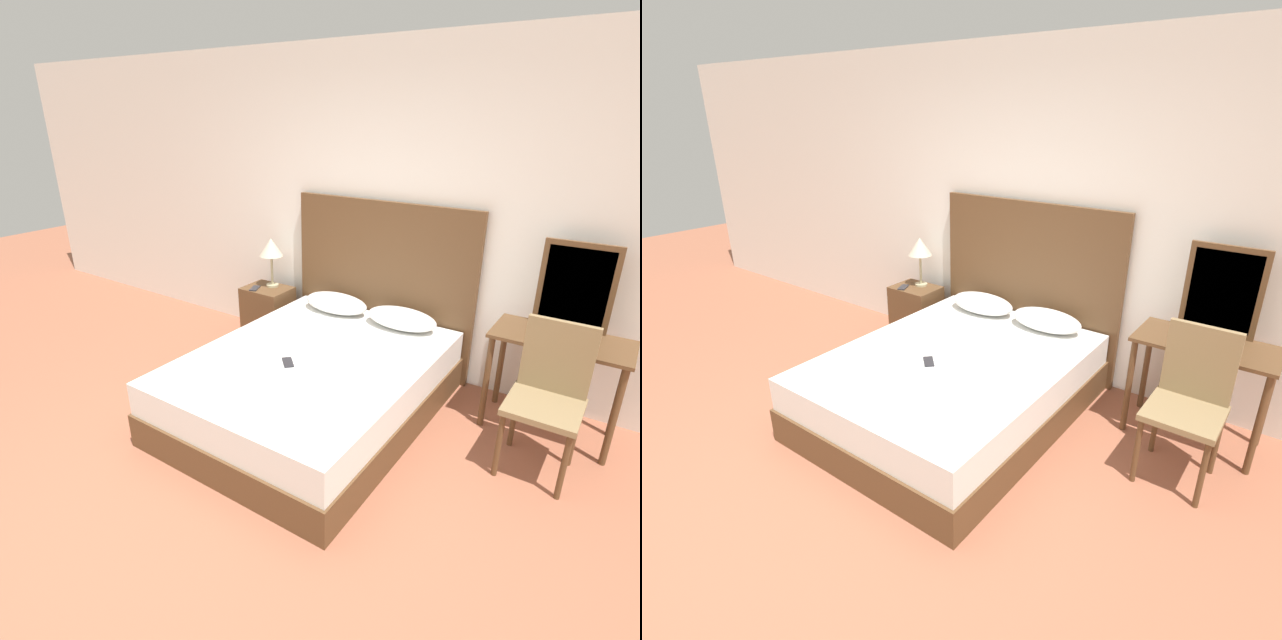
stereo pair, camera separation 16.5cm
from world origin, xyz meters
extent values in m
plane|color=#9E5B42|center=(0.00, 0.00, 0.00)|extent=(16.00, 16.00, 0.00)
cube|color=white|center=(0.00, 2.51, 1.35)|extent=(10.00, 0.06, 2.70)
cube|color=brown|center=(0.03, 1.36, 0.13)|extent=(1.61, 2.09, 0.25)
cube|color=white|center=(0.03, 1.36, 0.37)|extent=(1.58, 2.05, 0.24)
cube|color=brown|center=(0.03, 2.43, 0.74)|extent=(1.69, 0.05, 1.47)
ellipsoid|color=white|center=(-0.29, 2.20, 0.58)|extent=(0.60, 0.32, 0.16)
ellipsoid|color=white|center=(0.35, 2.20, 0.58)|extent=(0.60, 0.32, 0.16)
cube|color=#232328|center=(-0.05, 1.17, 0.50)|extent=(0.16, 0.15, 0.01)
cube|color=brown|center=(-1.09, 2.20, 0.28)|extent=(0.45, 0.35, 0.56)
cylinder|color=tan|center=(-1.08, 2.27, 0.57)|extent=(0.12, 0.12, 0.02)
cylinder|color=tan|center=(-1.08, 2.27, 0.73)|extent=(0.02, 0.02, 0.29)
cone|color=beige|center=(-1.08, 2.27, 0.96)|extent=(0.23, 0.23, 0.17)
cube|color=#232328|center=(-1.17, 2.11, 0.57)|extent=(0.12, 0.17, 0.01)
cube|color=brown|center=(1.57, 2.13, 0.73)|extent=(0.89, 0.46, 0.02)
cylinder|color=brown|center=(1.16, 1.94, 0.36)|extent=(0.04, 0.04, 0.72)
cylinder|color=brown|center=(1.97, 1.94, 0.36)|extent=(0.04, 0.04, 0.72)
cylinder|color=brown|center=(1.16, 2.32, 0.36)|extent=(0.04, 0.04, 0.72)
cylinder|color=brown|center=(1.97, 2.32, 0.36)|extent=(0.04, 0.04, 0.72)
cube|color=brown|center=(1.57, 2.33, 1.05)|extent=(0.49, 0.03, 0.62)
cube|color=#B2BCC6|center=(1.57, 2.32, 1.05)|extent=(0.41, 0.01, 0.54)
cube|color=olive|center=(1.60, 1.62, 0.48)|extent=(0.44, 0.44, 0.04)
cube|color=olive|center=(1.60, 1.82, 0.74)|extent=(0.42, 0.04, 0.49)
cylinder|color=brown|center=(1.41, 1.43, 0.23)|extent=(0.04, 0.04, 0.46)
cylinder|color=brown|center=(1.79, 1.43, 0.23)|extent=(0.04, 0.04, 0.46)
cylinder|color=brown|center=(1.41, 1.81, 0.23)|extent=(0.04, 0.04, 0.46)
cylinder|color=brown|center=(1.79, 1.81, 0.23)|extent=(0.04, 0.04, 0.46)
camera|label=1|loc=(1.92, -1.33, 2.17)|focal=28.00mm
camera|label=2|loc=(2.06, -1.23, 2.17)|focal=28.00mm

